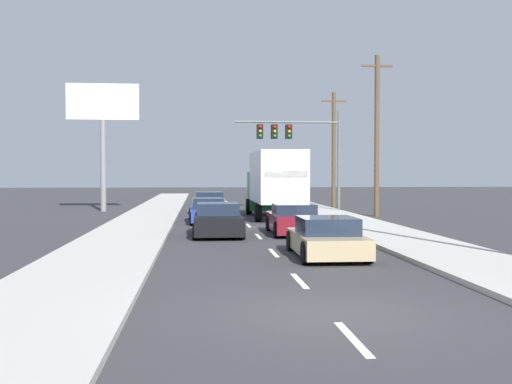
# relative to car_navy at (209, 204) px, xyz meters

# --- Properties ---
(ground_plane) EXTENTS (140.00, 140.00, 0.00)m
(ground_plane) POSITION_rel_car_navy_xyz_m (1.77, -1.53, -0.62)
(ground_plane) COLOR #333335
(sidewalk_right) EXTENTS (3.17, 80.00, 0.14)m
(sidewalk_right) POSITION_rel_car_navy_xyz_m (6.90, -6.53, -0.55)
(sidewalk_right) COLOR #B2AFA8
(sidewalk_right) RESTS_ON ground_plane
(sidewalk_left) EXTENTS (3.17, 80.00, 0.14)m
(sidewalk_left) POSITION_rel_car_navy_xyz_m (-3.37, -6.53, -0.55)
(sidewalk_left) COLOR #B2AFA8
(sidewalk_left) RESTS_ON ground_plane
(lane_markings) EXTENTS (0.14, 62.00, 0.01)m
(lane_markings) POSITION_rel_car_navy_xyz_m (1.77, -3.23, -0.62)
(lane_markings) COLOR silver
(lane_markings) RESTS_ON ground_plane
(car_navy) EXTENTS (2.04, 4.35, 1.36)m
(car_navy) POSITION_rel_car_navy_xyz_m (0.00, 0.00, 0.00)
(car_navy) COLOR #141E4C
(car_navy) RESTS_ON ground_plane
(car_blue) EXTENTS (1.93, 4.59, 1.24)m
(car_blue) POSITION_rel_car_navy_xyz_m (-0.14, -6.20, -0.07)
(car_blue) COLOR #1E389E
(car_blue) RESTS_ON ground_plane
(car_black) EXTENTS (1.98, 4.34, 1.30)m
(car_black) POSITION_rel_car_navy_xyz_m (0.18, -12.71, -0.03)
(car_black) COLOR black
(car_black) RESTS_ON ground_plane
(box_truck) EXTENTS (2.65, 8.38, 3.65)m
(box_truck) POSITION_rel_car_navy_xyz_m (3.57, -3.76, 1.45)
(box_truck) COLOR white
(box_truck) RESTS_ON ground_plane
(car_maroon) EXTENTS (2.02, 4.19, 1.23)m
(car_maroon) POSITION_rel_car_navy_xyz_m (3.32, -12.38, -0.05)
(car_maroon) COLOR maroon
(car_maroon) RESTS_ON ground_plane
(car_tan) EXTENTS (1.99, 4.11, 1.19)m
(car_tan) POSITION_rel_car_navy_xyz_m (3.24, -19.27, -0.07)
(car_tan) COLOR tan
(car_tan) RESTS_ON ground_plane
(traffic_signal_mast) EXTENTS (7.16, 0.69, 6.70)m
(traffic_signal_mast) POSITION_rel_car_navy_xyz_m (5.62, 3.63, 4.26)
(traffic_signal_mast) COLOR #595B56
(traffic_signal_mast) RESTS_ON ground_plane
(utility_pole_mid) EXTENTS (1.80, 0.28, 9.22)m
(utility_pole_mid) POSITION_rel_car_navy_xyz_m (9.59, -2.78, 4.13)
(utility_pole_mid) COLOR brown
(utility_pole_mid) RESTS_ON ground_plane
(utility_pole_far) EXTENTS (1.80, 0.28, 8.24)m
(utility_pole_far) POSITION_rel_car_navy_xyz_m (9.03, 6.06, 3.63)
(utility_pole_far) COLOR brown
(utility_pole_far) RESTS_ON ground_plane
(roadside_billboard) EXTENTS (4.63, 0.36, 8.26)m
(roadside_billboard) POSITION_rel_car_navy_xyz_m (-6.76, 3.24, 5.39)
(roadside_billboard) COLOR slate
(roadside_billboard) RESTS_ON ground_plane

